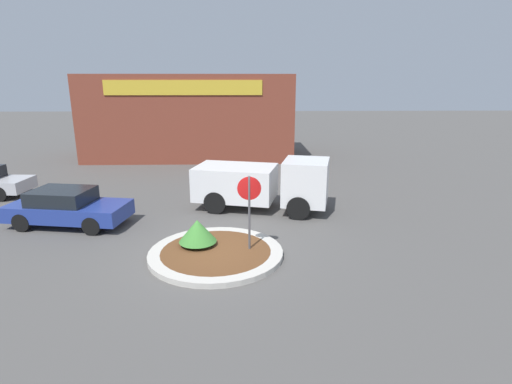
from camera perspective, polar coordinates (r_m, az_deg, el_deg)
The scene contains 7 objects.
ground_plane at distance 12.56m, azimuth -5.73°, elevation -9.05°, with size 120.00×120.00×0.00m, color #514F4C.
traffic_island at distance 12.52m, azimuth -5.74°, elevation -8.70°, with size 4.14×4.14×0.17m.
stop_sign at distance 12.04m, azimuth -0.97°, elevation -1.23°, with size 0.72×0.07×2.49m.
island_shrub at distance 12.80m, azimuth -8.36°, elevation -5.49°, with size 1.20×1.20×0.84m.
utility_truck at distance 16.52m, azimuth 0.94°, elevation 1.32°, with size 5.79×3.34×2.17m.
storefront_building at distance 28.65m, azimuth -9.28°, elevation 10.62°, with size 13.83×6.07×5.61m.
parked_sedan_blue at distance 16.38m, azimuth -25.36°, elevation -1.96°, with size 4.55×2.49×1.38m.
Camera 1 is at (0.91, -11.38, 5.24)m, focal length 28.00 mm.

